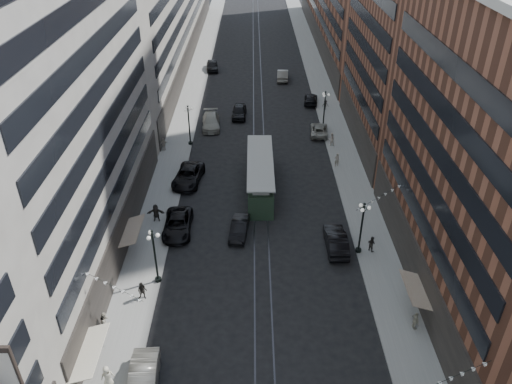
{
  "coord_description": "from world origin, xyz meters",
  "views": [
    {
      "loc": [
        -0.78,
        -5.25,
        30.1
      ],
      "look_at": [
        -0.53,
        34.97,
        5.0
      ],
      "focal_mm": 35.0,
      "sensor_mm": 36.0,
      "label": 1
    }
  ],
  "objects_px": {
    "car_11": "(319,130)",
    "lamppost_sw_far": "(155,255)",
    "streetcar": "(260,176)",
    "pedestrian_6": "(164,144)",
    "pedestrian_9": "(325,105)",
    "lamppost_sw_mid": "(189,124)",
    "car_7": "(188,176)",
    "pedestrian_4": "(415,321)",
    "car_10": "(336,241)",
    "car_2": "(178,224)",
    "car_13": "(239,112)",
    "car_8": "(211,121)",
    "car_12": "(311,99)",
    "pedestrian_8": "(337,160)",
    "car_9": "(212,66)",
    "lamppost_se_far": "(362,226)",
    "pedestrian_7": "(371,244)",
    "pedestrian_1": "(108,376)",
    "pedestrian_extra_1": "(331,139)",
    "pedestrian_2": "(142,291)",
    "lamppost_se_mid": "(324,109)",
    "pedestrian_extra_0": "(105,322)",
    "car_extra_0": "(239,228)",
    "car_1": "(143,381)",
    "pedestrian_5": "(156,213)",
    "car_14": "(283,75)"
  },
  "relations": [
    {
      "from": "car_11",
      "to": "lamppost_sw_far",
      "type": "bearing_deg",
      "value": 65.45
    },
    {
      "from": "streetcar",
      "to": "pedestrian_6",
      "type": "bearing_deg",
      "value": 142.91
    },
    {
      "from": "pedestrian_9",
      "to": "lamppost_sw_mid",
      "type": "bearing_deg",
      "value": -149.66
    },
    {
      "from": "car_7",
      "to": "streetcar",
      "type": "bearing_deg",
      "value": -2.35
    },
    {
      "from": "pedestrian_4",
      "to": "car_10",
      "type": "bearing_deg",
      "value": 11.69
    },
    {
      "from": "car_2",
      "to": "pedestrian_6",
      "type": "distance_m",
      "value": 18.08
    },
    {
      "from": "car_13",
      "to": "car_8",
      "type": "bearing_deg",
      "value": -135.71
    },
    {
      "from": "lamppost_sw_mid",
      "to": "streetcar",
      "type": "relative_size",
      "value": 0.42
    },
    {
      "from": "car_7",
      "to": "car_12",
      "type": "height_order",
      "value": "car_7"
    },
    {
      "from": "car_10",
      "to": "pedestrian_6",
      "type": "height_order",
      "value": "pedestrian_6"
    },
    {
      "from": "car_7",
      "to": "pedestrian_8",
      "type": "relative_size",
      "value": 3.5
    },
    {
      "from": "lamppost_sw_far",
      "to": "car_9",
      "type": "height_order",
      "value": "lamppost_sw_far"
    },
    {
      "from": "lamppost_se_far",
      "to": "pedestrian_7",
      "type": "distance_m",
      "value": 2.47
    },
    {
      "from": "pedestrian_9",
      "to": "pedestrian_4",
      "type": "bearing_deg",
      "value": -88.82
    },
    {
      "from": "pedestrian_1",
      "to": "pedestrian_extra_1",
      "type": "height_order",
      "value": "pedestrian_1"
    },
    {
      "from": "pedestrian_9",
      "to": "pedestrian_extra_1",
      "type": "distance_m",
      "value": 12.24
    },
    {
      "from": "pedestrian_4",
      "to": "pedestrian_7",
      "type": "relative_size",
      "value": 1.03
    },
    {
      "from": "pedestrian_7",
      "to": "lamppost_sw_far",
      "type": "bearing_deg",
      "value": 61.13
    },
    {
      "from": "lamppost_sw_far",
      "to": "pedestrian_6",
      "type": "xyz_separation_m",
      "value": [
        -3.23,
        25.17,
        -2.08
      ]
    },
    {
      "from": "car_2",
      "to": "pedestrian_8",
      "type": "relative_size",
      "value": 3.3
    },
    {
      "from": "pedestrian_2",
      "to": "pedestrian_9",
      "type": "relative_size",
      "value": 1.11
    },
    {
      "from": "lamppost_sw_far",
      "to": "lamppost_se_mid",
      "type": "height_order",
      "value": "same"
    },
    {
      "from": "car_7",
      "to": "pedestrian_extra_0",
      "type": "bearing_deg",
      "value": -92.03
    },
    {
      "from": "lamppost_se_mid",
      "to": "streetcar",
      "type": "xyz_separation_m",
      "value": [
        -9.2,
        -16.23,
        -1.42
      ]
    },
    {
      "from": "car_8",
      "to": "pedestrian_extra_1",
      "type": "xyz_separation_m",
      "value": [
        16.45,
        -6.14,
        0.15
      ]
    },
    {
      "from": "car_10",
      "to": "pedestrian_7",
      "type": "bearing_deg",
      "value": 170.58
    },
    {
      "from": "pedestrian_6",
      "to": "car_extra_0",
      "type": "xyz_separation_m",
      "value": [
        10.23,
        -18.24,
        -0.27
      ]
    },
    {
      "from": "lamppost_sw_mid",
      "to": "car_12",
      "type": "distance_m",
      "value": 23.08
    },
    {
      "from": "car_1",
      "to": "car_7",
      "type": "xyz_separation_m",
      "value": [
        0.0,
        28.26,
        -0.02
      ]
    },
    {
      "from": "car_9",
      "to": "pedestrian_7",
      "type": "relative_size",
      "value": 3.27
    },
    {
      "from": "car_1",
      "to": "pedestrian_5",
      "type": "distance_m",
      "value": 20.39
    },
    {
      "from": "car_8",
      "to": "pedestrian_9",
      "type": "relative_size",
      "value": 4.05
    },
    {
      "from": "lamppost_sw_mid",
      "to": "car_9",
      "type": "height_order",
      "value": "lamppost_sw_mid"
    },
    {
      "from": "pedestrian_extra_0",
      "to": "car_9",
      "type": "bearing_deg",
      "value": 5.65
    },
    {
      "from": "car_13",
      "to": "lamppost_se_mid",
      "type": "bearing_deg",
      "value": -17.32
    },
    {
      "from": "car_10",
      "to": "car_12",
      "type": "xyz_separation_m",
      "value": [
        1.28,
        37.05,
        -0.16
      ]
    },
    {
      "from": "car_14",
      "to": "car_7",
      "type": "bearing_deg",
      "value": 73.85
    },
    {
      "from": "car_9",
      "to": "pedestrian_8",
      "type": "relative_size",
      "value": 2.9
    },
    {
      "from": "lamppost_sw_mid",
      "to": "lamppost_se_mid",
      "type": "bearing_deg",
      "value": 15.2
    },
    {
      "from": "streetcar",
      "to": "pedestrian_1",
      "type": "bearing_deg",
      "value": -112.35
    },
    {
      "from": "lamppost_se_mid",
      "to": "streetcar",
      "type": "height_order",
      "value": "lamppost_se_mid"
    },
    {
      "from": "pedestrian_6",
      "to": "streetcar",
      "type": "bearing_deg",
      "value": 122.27
    },
    {
      "from": "car_1",
      "to": "car_7",
      "type": "relative_size",
      "value": 0.86
    },
    {
      "from": "car_2",
      "to": "car_11",
      "type": "bearing_deg",
      "value": 52.2
    },
    {
      "from": "lamppost_se_far",
      "to": "streetcar",
      "type": "bearing_deg",
      "value": 128.01
    },
    {
      "from": "car_1",
      "to": "pedestrian_extra_1",
      "type": "relative_size",
      "value": 3.07
    },
    {
      "from": "car_9",
      "to": "pedestrian_8",
      "type": "bearing_deg",
      "value": -69.84
    },
    {
      "from": "pedestrian_7",
      "to": "streetcar",
      "type": "bearing_deg",
      "value": 1.03
    },
    {
      "from": "lamppost_sw_far",
      "to": "pedestrian_extra_1",
      "type": "height_order",
      "value": "lamppost_sw_far"
    },
    {
      "from": "pedestrian_4",
      "to": "car_9",
      "type": "xyz_separation_m",
      "value": [
        -20.25,
        63.86,
        -0.08
      ]
    }
  ]
}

